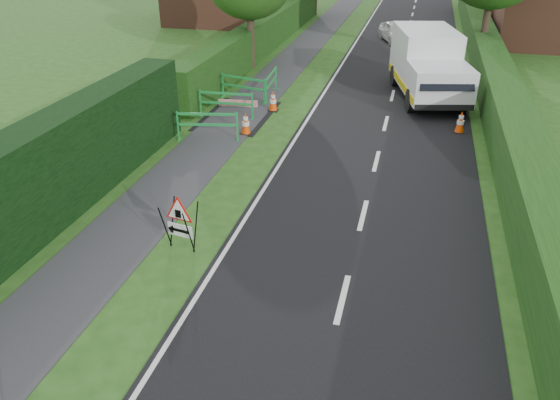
{
  "coord_description": "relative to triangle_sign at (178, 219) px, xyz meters",
  "views": [
    {
      "loc": [
        3.44,
        -7.72,
        6.86
      ],
      "look_at": [
        0.57,
        3.51,
        0.71
      ],
      "focal_mm": 35.0,
      "sensor_mm": 36.0,
      "label": 1
    }
  ],
  "objects": [
    {
      "name": "footpath",
      "position": [
        -1.63,
        33.1,
        -0.8
      ],
      "size": [
        2.0,
        90.0,
        0.02
      ],
      "primitive_type": "cube",
      "color": "#2D2D30",
      "rests_on": "ground"
    },
    {
      "name": "hatchback_car",
      "position": [
        3.22,
        24.1,
        -0.24
      ],
      "size": [
        2.42,
        3.59,
        1.14
      ],
      "primitive_type": "imported",
      "rotation": [
        0.0,
        0.0,
        0.35
      ],
      "color": "silver",
      "rests_on": "ground"
    },
    {
      "name": "ped_barrier_2",
      "position": [
        -2.0,
        10.99,
        -0.17
      ],
      "size": [
        2.08,
        0.84,
        1.0
      ],
      "rotation": [
        0.0,
        0.0,
        -0.25
      ],
      "color": "#198B38",
      "rests_on": "ground"
    },
    {
      "name": "works_van",
      "position": [
        5.16,
        13.37,
        0.58
      ],
      "size": [
        3.47,
        6.06,
        2.61
      ],
      "rotation": [
        0.0,
        0.0,
        0.23
      ],
      "color": "silver",
      "rests_on": "ground"
    },
    {
      "name": "ped_barrier_3",
      "position": [
        -1.07,
        11.86,
        -0.17
      ],
      "size": [
        0.46,
        2.08,
        1.0
      ],
      "rotation": [
        0.0,
        0.0,
        1.63
      ],
      "color": "#198B38",
      "rests_on": "ground"
    },
    {
      "name": "hedge_west_far",
      "position": [
        -3.63,
        20.1,
        -0.8
      ],
      "size": [
        1.0,
        24.0,
        1.8
      ],
      "primitive_type": "cube",
      "color": "#14380F",
      "rests_on": "ground"
    },
    {
      "name": "road_surface",
      "position": [
        3.87,
        33.1,
        -0.8
      ],
      "size": [
        6.0,
        90.0,
        0.02
      ],
      "primitive_type": "cube",
      "color": "black",
      "rests_on": "ground"
    },
    {
      "name": "traffic_cone_0",
      "position": [
        6.43,
        9.35,
        -0.41
      ],
      "size": [
        0.38,
        0.38,
        0.79
      ],
      "color": "black",
      "rests_on": "ground"
    },
    {
      "name": "ground",
      "position": [
        1.37,
        -1.9,
        -0.8
      ],
      "size": [
        120.0,
        120.0,
        0.0
      ],
      "primitive_type": "plane",
      "color": "#234D16",
      "rests_on": "ground"
    },
    {
      "name": "traffic_cone_4",
      "position": [
        -0.49,
        10.01,
        -0.41
      ],
      "size": [
        0.38,
        0.38,
        0.79
      ],
      "color": "black",
      "rests_on": "ground"
    },
    {
      "name": "hedge_east",
      "position": [
        7.87,
        14.1,
        -0.8
      ],
      "size": [
        1.2,
        50.0,
        1.5
      ],
      "primitive_type": "cube",
      "color": "#14380F",
      "rests_on": "ground"
    },
    {
      "name": "redwhite_plank",
      "position": [
        -1.65,
        9.26,
        -0.8
      ],
      "size": [
        1.5,
        0.2,
        0.25
      ],
      "primitive_type": "cube",
      "rotation": [
        0.0,
        0.0,
        0.11
      ],
      "color": "red",
      "rests_on": "ground"
    },
    {
      "name": "traffic_cone_1",
      "position": [
        6.01,
        12.19,
        -0.41
      ],
      "size": [
        0.38,
        0.38,
        0.79
      ],
      "color": "black",
      "rests_on": "ground"
    },
    {
      "name": "triangle_sign",
      "position": [
        0.0,
        0.0,
        0.0
      ],
      "size": [
        0.91,
        0.91,
        1.16
      ],
      "rotation": [
        0.0,
        0.0,
        -0.17
      ],
      "color": "black",
      "rests_on": "ground"
    },
    {
      "name": "ped_barrier_1",
      "position": [
        -1.98,
        8.84,
        -0.17
      ],
      "size": [
        2.08,
        0.48,
        1.0
      ],
      "rotation": [
        0.0,
        0.0,
        0.06
      ],
      "color": "#198B38",
      "rests_on": "ground"
    },
    {
      "name": "traffic_cone_3",
      "position": [
        -0.76,
        7.37,
        -0.41
      ],
      "size": [
        0.38,
        0.38,
        0.79
      ],
      "color": "black",
      "rests_on": "ground"
    },
    {
      "name": "ped_barrier_0",
      "position": [
        -1.82,
        6.5,
        -0.17
      ],
      "size": [
        2.09,
        0.75,
        1.0
      ],
      "rotation": [
        0.0,
        0.0,
        0.2
      ],
      "color": "#198B38",
      "rests_on": "ground"
    },
    {
      "name": "traffic_cone_2",
      "position": [
        6.09,
        13.32,
        -0.41
      ],
      "size": [
        0.38,
        0.38,
        0.79
      ],
      "color": "black",
      "rests_on": "ground"
    }
  ]
}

